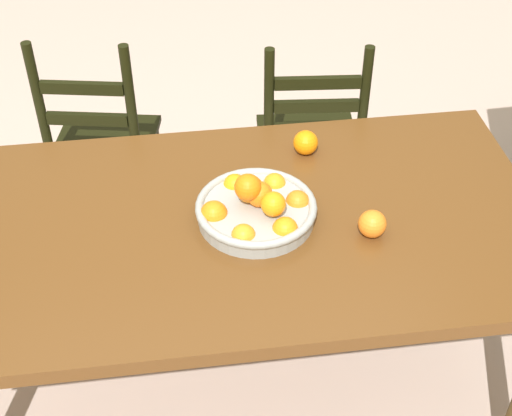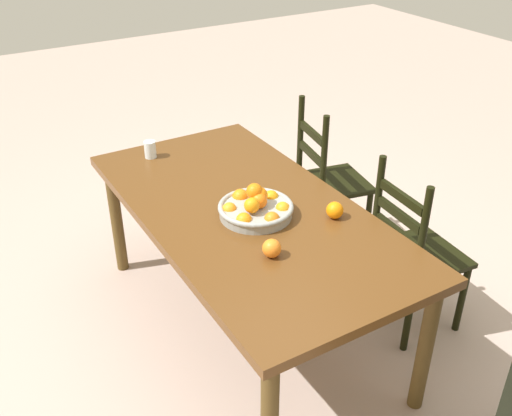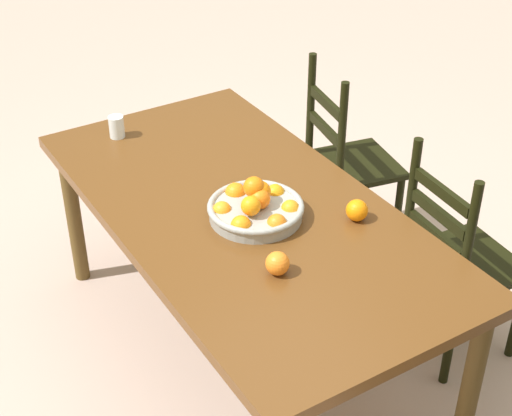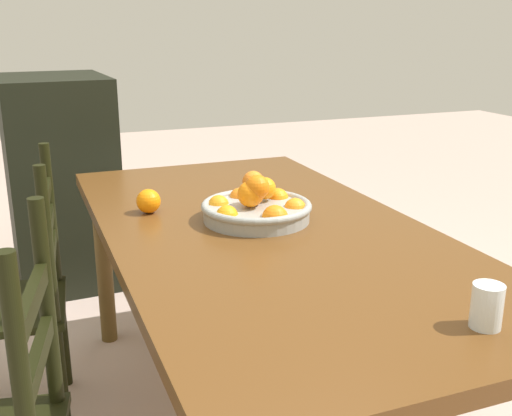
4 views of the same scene
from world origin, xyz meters
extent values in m
plane|color=#BAA295|center=(0.00, 0.00, 0.00)|extent=(12.00, 12.00, 0.00)
cube|color=#5A3516|center=(0.00, 0.00, 0.71)|extent=(1.83, 0.94, 0.05)
cylinder|color=#523C1A|center=(0.84, 0.39, 0.34)|extent=(0.07, 0.07, 0.69)
cube|color=black|center=(0.40, 0.78, 0.42)|extent=(0.43, 0.43, 0.03)
cylinder|color=black|center=(0.58, 0.93, 0.20)|extent=(0.04, 0.04, 0.41)
cylinder|color=black|center=(0.24, 0.96, 0.20)|extent=(0.04, 0.04, 0.41)
cylinder|color=black|center=(0.55, 0.59, 0.20)|extent=(0.04, 0.04, 0.41)
cylinder|color=black|center=(0.21, 0.62, 0.20)|extent=(0.04, 0.04, 0.41)
cylinder|color=black|center=(0.55, 0.59, 0.68)|extent=(0.04, 0.04, 0.50)
cylinder|color=black|center=(0.21, 0.62, 0.68)|extent=(0.04, 0.04, 0.50)
cube|color=black|center=(0.38, 0.61, 0.61)|extent=(0.30, 0.05, 0.04)
cube|color=black|center=(0.38, 0.61, 0.70)|extent=(0.30, 0.05, 0.04)
cube|color=black|center=(0.38, 0.61, 0.80)|extent=(0.30, 0.05, 0.04)
cube|color=black|center=(-0.40, 0.84, 0.45)|extent=(0.45, 0.45, 0.03)
cylinder|color=black|center=(-0.21, 0.97, 0.22)|extent=(0.04, 0.04, 0.44)
cylinder|color=black|center=(-0.53, 1.03, 0.22)|extent=(0.04, 0.04, 0.44)
cylinder|color=black|center=(-0.27, 0.65, 0.22)|extent=(0.04, 0.04, 0.44)
cylinder|color=black|center=(-0.59, 0.71, 0.22)|extent=(0.04, 0.04, 0.44)
cylinder|color=black|center=(-0.27, 0.65, 0.72)|extent=(0.04, 0.04, 0.50)
cylinder|color=black|center=(-0.59, 0.71, 0.72)|extent=(0.04, 0.04, 0.50)
cube|color=black|center=(-0.43, 0.68, 0.67)|extent=(0.29, 0.08, 0.04)
cube|color=black|center=(-0.43, 0.68, 0.80)|extent=(0.29, 0.08, 0.04)
cylinder|color=#979B97|center=(0.08, 0.00, 0.75)|extent=(0.33, 0.33, 0.05)
torus|color=#979B97|center=(0.08, 0.00, 0.78)|extent=(0.35, 0.35, 0.02)
sphere|color=orange|center=(0.20, 0.01, 0.77)|extent=(0.07, 0.07, 0.07)
sphere|color=orange|center=(0.15, 0.10, 0.77)|extent=(0.07, 0.07, 0.07)
sphere|color=orange|center=(0.03, 0.11, 0.77)|extent=(0.07, 0.07, 0.07)
sphere|color=orange|center=(-0.04, -0.01, 0.77)|extent=(0.08, 0.08, 0.08)
sphere|color=orange|center=(0.03, -0.11, 0.77)|extent=(0.07, 0.07, 0.07)
sphere|color=orange|center=(0.15, -0.10, 0.77)|extent=(0.07, 0.07, 0.07)
sphere|color=orange|center=(0.06, 0.01, 0.84)|extent=(0.08, 0.08, 0.08)
sphere|color=orange|center=(0.09, 0.01, 0.81)|extent=(0.07, 0.07, 0.07)
sphere|color=orange|center=(0.12, -0.05, 0.82)|extent=(0.07, 0.07, 0.07)
sphere|color=orange|center=(0.07, 0.03, 0.82)|extent=(0.08, 0.08, 0.08)
sphere|color=orange|center=(0.39, -0.11, 0.77)|extent=(0.08, 0.08, 0.08)
sphere|color=orange|center=(0.28, 0.30, 0.77)|extent=(0.08, 0.08, 0.08)
camera|label=1|loc=(-0.13, -1.57, 2.12)|focal=51.53mm
camera|label=2|loc=(2.06, -1.18, 2.13)|focal=41.19mm
camera|label=3|loc=(2.04, -1.20, 2.29)|focal=54.50mm
camera|label=4|loc=(-1.64, 0.67, 1.33)|focal=43.33mm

